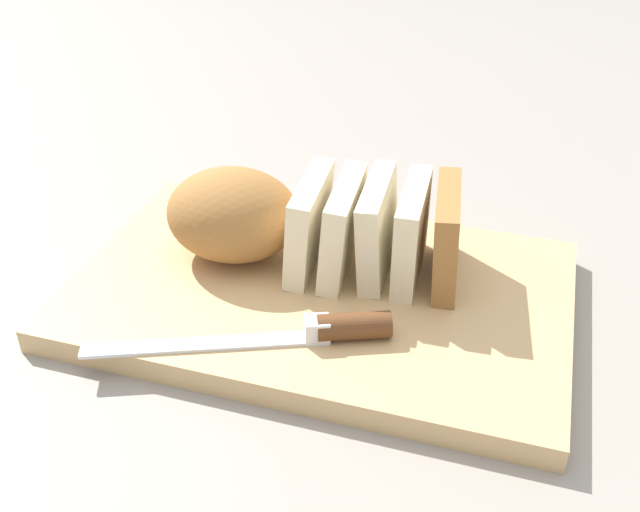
{
  "coord_description": "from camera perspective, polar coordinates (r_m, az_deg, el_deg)",
  "views": [
    {
      "loc": [
        0.17,
        -0.51,
        0.41
      ],
      "look_at": [
        0.0,
        0.0,
        0.05
      ],
      "focal_mm": 41.73,
      "sensor_mm": 36.0,
      "label": 1
    }
  ],
  "objects": [
    {
      "name": "bread_knife",
      "position": [
        0.6,
        -0.17,
        -5.71
      ],
      "size": [
        0.23,
        0.12,
        0.02
      ],
      "rotation": [
        0.0,
        0.0,
        3.56
      ],
      "color": "silver",
      "rests_on": "cutting_board"
    },
    {
      "name": "bread_loaf",
      "position": [
        0.68,
        -1.88,
        2.7
      ],
      "size": [
        0.28,
        0.14,
        0.09
      ],
      "rotation": [
        0.0,
        0.0,
        0.12
      ],
      "color": "#996633",
      "rests_on": "cutting_board"
    },
    {
      "name": "ground_plane",
      "position": [
        0.68,
        0.0,
        -3.68
      ],
      "size": [
        3.0,
        3.0,
        0.0
      ],
      "primitive_type": "plane",
      "color": "gray"
    },
    {
      "name": "crumb_near_knife",
      "position": [
        0.65,
        4.44,
        -2.94
      ],
      "size": [
        0.01,
        0.01,
        0.01
      ],
      "primitive_type": "sphere",
      "color": "#996633",
      "rests_on": "cutting_board"
    },
    {
      "name": "cutting_board",
      "position": [
        0.67,
        0.0,
        -2.92
      ],
      "size": [
        0.45,
        0.29,
        0.02
      ],
      "primitive_type": "cube",
      "rotation": [
        0.0,
        0.0,
        0.03
      ],
      "color": "tan",
      "rests_on": "ground_plane"
    },
    {
      "name": "crumb_near_loaf",
      "position": [
        0.7,
        1.71,
        -0.2
      ],
      "size": [
        0.01,
        0.01,
        0.01
      ],
      "primitive_type": "sphere",
      "color": "#996633",
      "rests_on": "cutting_board"
    }
  ]
}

